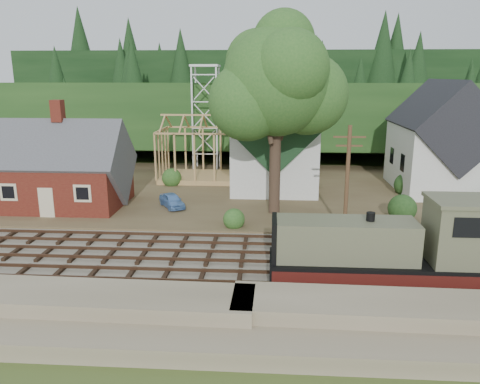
# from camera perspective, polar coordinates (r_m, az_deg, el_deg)

# --- Properties ---
(ground) EXTENTS (140.00, 140.00, 0.00)m
(ground) POSITION_cam_1_polar(r_m,az_deg,el_deg) (29.33, 0.28, -8.59)
(ground) COLOR #384C1E
(ground) RESTS_ON ground
(embankment) EXTENTS (64.00, 5.00, 1.60)m
(embankment) POSITION_cam_1_polar(r_m,az_deg,el_deg) (21.77, -1.17, -17.26)
(embankment) COLOR #7F7259
(embankment) RESTS_ON ground
(railroad_bed) EXTENTS (64.00, 11.00, 0.16)m
(railroad_bed) POSITION_cam_1_polar(r_m,az_deg,el_deg) (29.30, 0.28, -8.45)
(railroad_bed) COLOR #726B5B
(railroad_bed) RESTS_ON ground
(village_flat) EXTENTS (64.00, 26.00, 0.30)m
(village_flat) POSITION_cam_1_polar(r_m,az_deg,el_deg) (46.40, 1.65, 0.20)
(village_flat) COLOR brown
(village_flat) RESTS_ON ground
(hillside) EXTENTS (70.00, 28.96, 12.74)m
(hillside) POSITION_cam_1_polar(r_m,az_deg,el_deg) (69.94, 2.41, 4.82)
(hillside) COLOR #1E3F19
(hillside) RESTS_ON ground
(ridge) EXTENTS (80.00, 20.00, 12.00)m
(ridge) POSITION_cam_1_polar(r_m,az_deg,el_deg) (85.77, 2.69, 6.55)
(ridge) COLOR black
(ridge) RESTS_ON ground
(depot) EXTENTS (10.80, 7.41, 9.00)m
(depot) POSITION_cam_1_polar(r_m,az_deg,el_deg) (42.68, -20.72, 2.26)
(depot) COLOR #541713
(depot) RESTS_ON village_flat
(church) EXTENTS (8.40, 15.17, 13.00)m
(church) POSITION_cam_1_polar(r_m,az_deg,el_deg) (47.08, 4.23, 6.60)
(church) COLOR silver
(church) RESTS_ON village_flat
(farmhouse) EXTENTS (8.40, 10.80, 10.60)m
(farmhouse) POSITION_cam_1_polar(r_m,az_deg,el_deg) (49.24, 23.27, 5.46)
(farmhouse) COLOR silver
(farmhouse) RESTS_ON village_flat
(timber_frame) EXTENTS (8.20, 6.20, 6.99)m
(timber_frame) POSITION_cam_1_polar(r_m,az_deg,el_deg) (50.25, -5.02, 4.86)
(timber_frame) COLOR tan
(timber_frame) RESTS_ON village_flat
(lattice_tower) EXTENTS (3.20, 3.20, 12.12)m
(lattice_tower) POSITION_cam_1_polar(r_m,az_deg,el_deg) (55.54, -4.22, 12.77)
(lattice_tower) COLOR silver
(lattice_tower) RESTS_ON village_flat
(big_tree) EXTENTS (10.90, 8.40, 14.70)m
(big_tree) POSITION_cam_1_polar(r_m,az_deg,el_deg) (37.10, 4.71, 12.37)
(big_tree) COLOR #38281E
(big_tree) RESTS_ON village_flat
(telegraph_pole_near) EXTENTS (2.20, 0.28, 8.00)m
(telegraph_pole_near) POSITION_cam_1_polar(r_m,az_deg,el_deg) (33.40, 12.93, 1.53)
(telegraph_pole_near) COLOR #4C331E
(telegraph_pole_near) RESTS_ON ground
(locomotive) EXTENTS (12.40, 3.10, 4.95)m
(locomotive) POSITION_cam_1_polar(r_m,az_deg,el_deg) (26.58, 18.59, -6.78)
(locomotive) COLOR black
(locomotive) RESTS_ON railroad_bed
(car_blue) EXTENTS (3.01, 3.72, 1.19)m
(car_blue) POSITION_cam_1_polar(r_m,az_deg,el_deg) (40.31, -8.30, -1.01)
(car_blue) COLOR #6395D5
(car_blue) RESTS_ON village_flat
(car_red) EXTENTS (4.08, 1.90, 1.13)m
(car_red) POSITION_cam_1_polar(r_m,az_deg,el_deg) (51.60, 24.49, 1.16)
(car_red) COLOR #CA3C10
(car_red) RESTS_ON village_flat
(patio_set) EXTENTS (2.30, 2.30, 2.56)m
(patio_set) POSITION_cam_1_polar(r_m,az_deg,el_deg) (41.91, -24.20, 0.68)
(patio_set) COLOR silver
(patio_set) RESTS_ON village_flat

